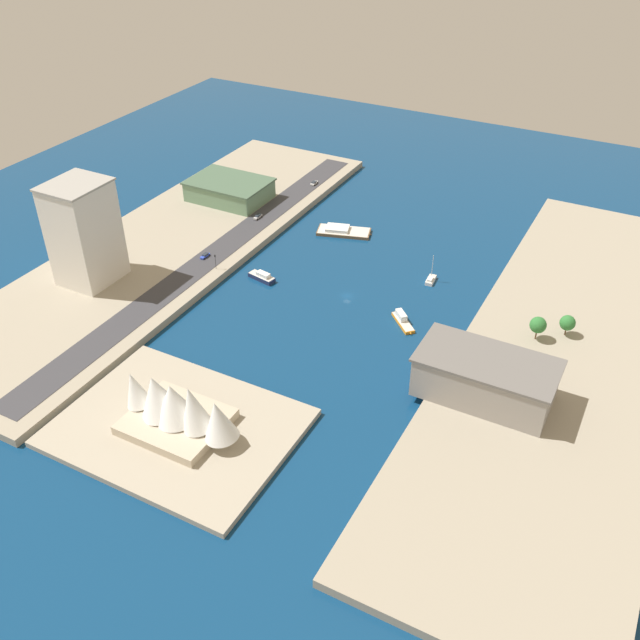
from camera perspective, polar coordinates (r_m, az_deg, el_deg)
ground_plane at (r=275.49m, az=2.21°, el=1.95°), size 440.00×440.00×0.00m
quay_west at (r=256.62m, az=19.47°, el=-2.70°), size 70.00×240.00×3.02m
quay_east at (r=315.26m, az=-11.82°, el=6.07°), size 70.00×240.00×3.02m
peninsula_point at (r=219.77m, az=-11.50°, el=-8.56°), size 70.52×53.67×2.00m
road_strip at (r=301.68m, az=-8.41°, el=5.42°), size 12.70×228.00×0.15m
water_taxi_orange at (r=261.16m, az=6.71°, el=-0.00°), size 12.28×12.28×3.69m
patrol_launch_navy at (r=286.12m, az=-4.76°, el=3.53°), size 13.40×6.12×3.50m
sailboat_small_white at (r=287.40m, az=8.98°, el=3.26°), size 3.66×8.62×11.93m
barge_flat_brown at (r=320.37m, az=1.82°, el=7.24°), size 25.63×16.40×2.94m
carpark_squat_concrete at (r=224.86m, az=13.26°, el=-4.57°), size 43.09×22.45×14.21m
terminal_long_green at (r=346.85m, az=-7.36°, el=10.45°), size 37.71×26.64×9.49m
hotel_broad_white at (r=285.71m, az=-18.60°, el=6.74°), size 20.27×22.96×40.57m
hatchback_blue at (r=298.70m, az=-9.31°, el=5.18°), size 1.90×4.98×1.48m
sedan_silver at (r=327.88m, az=-5.08°, el=8.36°), size 1.85×5.16×1.62m
van_white at (r=361.04m, az=-0.48°, el=11.07°), size 2.16×5.19×1.50m
traffic_light_waterfront at (r=288.10m, az=-8.50°, el=4.88°), size 0.36×0.36×6.50m
opera_landmark at (r=213.64m, az=-11.60°, el=-6.96°), size 41.54×24.58×17.92m
park_tree_cluster at (r=257.56m, az=18.28°, el=-0.31°), size 14.35×13.06×8.93m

